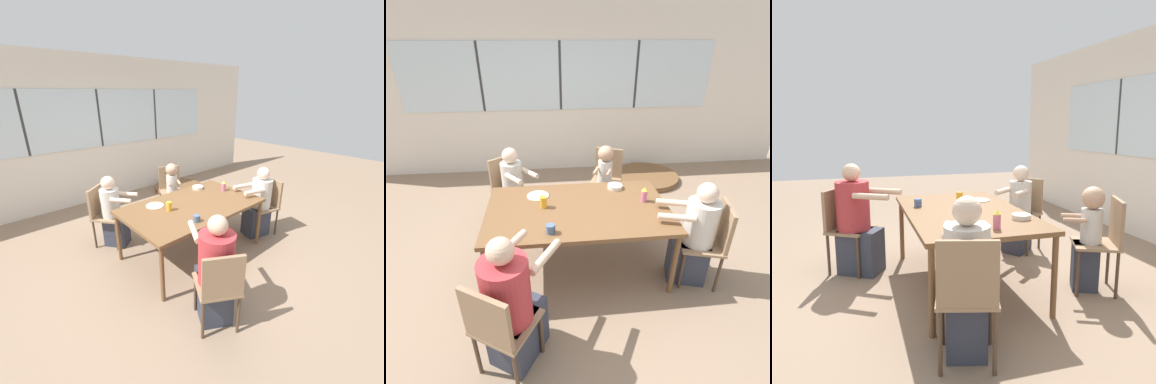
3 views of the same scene
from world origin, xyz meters
The scene contains 17 objects.
ground_plane centered at (0.00, 0.00, 0.00)m, with size 16.00×16.00×0.00m, color #8C725B.
wall_back_with_windows centered at (0.00, 2.78, 1.42)m, with size 8.40×0.08×2.80m.
dining_table centered at (0.00, 0.00, 0.69)m, with size 1.82×1.10×0.74m.
chair_for_woman_green_shirt centered at (-0.68, -1.14, 0.53)m, with size 0.55×0.55×0.89m.
chair_for_man_blue_shirt centered at (-0.82, 1.04, 0.53)m, with size 0.56×0.56×0.89m.
chair_for_man_teal_shirt centered at (1.27, -0.36, 0.53)m, with size 0.49×0.49×0.89m.
chair_for_toddler centered at (0.54, 1.21, 0.53)m, with size 0.53×0.53×0.89m.
person_woman_green_shirt centered at (-0.59, -0.99, 0.52)m, with size 0.60×0.70×1.16m.
person_man_blue_shirt centered at (-0.72, 0.91, 0.49)m, with size 0.51×0.54×1.07m.
person_man_teal_shirt centered at (1.11, -0.31, 0.50)m, with size 0.61×0.44×1.11m.
person_toddler centered at (0.48, 1.07, 0.50)m, with size 0.32×0.40×1.00m.
coffee_mug centered at (-0.28, -0.40, 0.78)m, with size 0.08×0.08×0.08m.
sippy_cup centered at (0.70, 0.06, 0.82)m, with size 0.07×0.07×0.16m.
juice_glass centered at (-0.34, 0.05, 0.80)m, with size 0.07×0.07×0.12m.
bowl_white_shallow centered at (0.46, 0.39, 0.76)m, with size 0.17×0.17×0.04m.
plate_tortillas centered at (-0.40, 0.29, 0.74)m, with size 0.23×0.23×0.01m.
folded_table_stack centered at (1.44, 2.09, 0.04)m, with size 1.12×1.12×0.09m.
Camera 2 is at (-0.28, -2.57, 2.28)m, focal length 28.00 mm.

